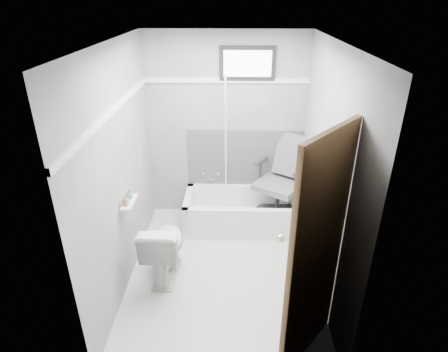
{
  "coord_description": "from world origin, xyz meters",
  "views": [
    {
      "loc": [
        0.1,
        -3.25,
        2.77
      ],
      "look_at": [
        0.0,
        0.35,
        1.0
      ],
      "focal_mm": 30.0,
      "sensor_mm": 36.0,
      "label": 1
    }
  ],
  "objects_px": {
    "door": "(362,284)",
    "soap_bottle_a": "(125,200)",
    "toilet": "(164,248)",
    "bathtub": "(243,211)",
    "soap_bottle_b": "(129,194)",
    "office_chair": "(279,180)"
  },
  "relations": [
    {
      "from": "toilet",
      "to": "soap_bottle_a",
      "type": "bearing_deg",
      "value": 15.66
    },
    {
      "from": "soap_bottle_b",
      "to": "soap_bottle_a",
      "type": "bearing_deg",
      "value": -90.0
    },
    {
      "from": "toilet",
      "to": "soap_bottle_a",
      "type": "height_order",
      "value": "soap_bottle_a"
    },
    {
      "from": "door",
      "to": "soap_bottle_a",
      "type": "relative_size",
      "value": 17.9
    },
    {
      "from": "soap_bottle_a",
      "to": "soap_bottle_b",
      "type": "relative_size",
      "value": 1.2
    },
    {
      "from": "toilet",
      "to": "soap_bottle_a",
      "type": "distance_m",
      "value": 0.7
    },
    {
      "from": "door",
      "to": "soap_bottle_b",
      "type": "bearing_deg",
      "value": 146.33
    },
    {
      "from": "bathtub",
      "to": "toilet",
      "type": "distance_m",
      "value": 1.31
    },
    {
      "from": "office_chair",
      "to": "soap_bottle_b",
      "type": "xyz_separation_m",
      "value": [
        -1.61,
        -0.97,
        0.31
      ]
    },
    {
      "from": "bathtub",
      "to": "office_chair",
      "type": "relative_size",
      "value": 1.41
    },
    {
      "from": "soap_bottle_a",
      "to": "soap_bottle_b",
      "type": "xyz_separation_m",
      "value": [
        0.0,
        0.14,
        -0.01
      ]
    },
    {
      "from": "soap_bottle_a",
      "to": "office_chair",
      "type": "bearing_deg",
      "value": 34.62
    },
    {
      "from": "door",
      "to": "soap_bottle_a",
      "type": "height_order",
      "value": "door"
    },
    {
      "from": "soap_bottle_a",
      "to": "door",
      "type": "bearing_deg",
      "value": -30.68
    },
    {
      "from": "toilet",
      "to": "door",
      "type": "xyz_separation_m",
      "value": [
        1.6,
        -1.22,
        0.65
      ]
    },
    {
      "from": "door",
      "to": "soap_bottle_b",
      "type": "distance_m",
      "value": 2.31
    },
    {
      "from": "toilet",
      "to": "soap_bottle_a",
      "type": "relative_size",
      "value": 6.36
    },
    {
      "from": "office_chair",
      "to": "door",
      "type": "distance_m",
      "value": 2.3
    },
    {
      "from": "soap_bottle_a",
      "to": "soap_bottle_b",
      "type": "height_order",
      "value": "soap_bottle_a"
    },
    {
      "from": "bathtub",
      "to": "soap_bottle_b",
      "type": "height_order",
      "value": "soap_bottle_b"
    },
    {
      "from": "toilet",
      "to": "soap_bottle_a",
      "type": "xyz_separation_m",
      "value": [
        -0.32,
        -0.08,
        0.62
      ]
    },
    {
      "from": "office_chair",
      "to": "door",
      "type": "height_order",
      "value": "door"
    }
  ]
}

